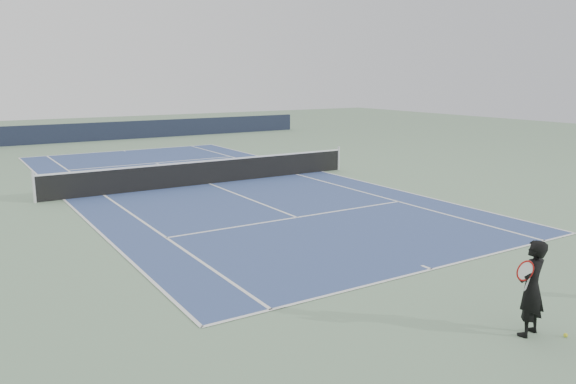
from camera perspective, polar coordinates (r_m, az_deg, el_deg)
ground at (r=22.48m, az=-7.99°, el=0.81°), size 80.00×80.00×0.00m
court_surface at (r=22.48m, az=-7.99°, el=0.83°), size 10.97×23.77×0.01m
tennis_net at (r=22.39m, az=-8.03°, el=2.08°), size 12.90×0.10×1.07m
windscreen_far at (r=39.28m, az=-18.83°, el=5.82°), size 30.00×0.25×1.20m
tennis_player at (r=10.09m, az=23.49°, el=-8.94°), size 0.80×0.55×1.63m
tennis_ball at (r=10.53m, az=26.37°, el=-12.90°), size 0.07×0.07×0.07m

